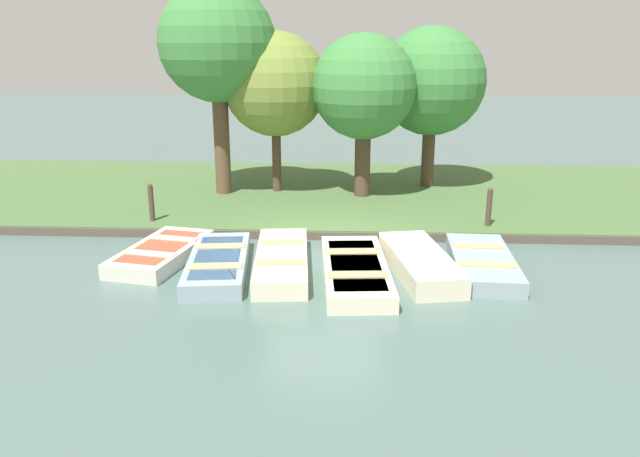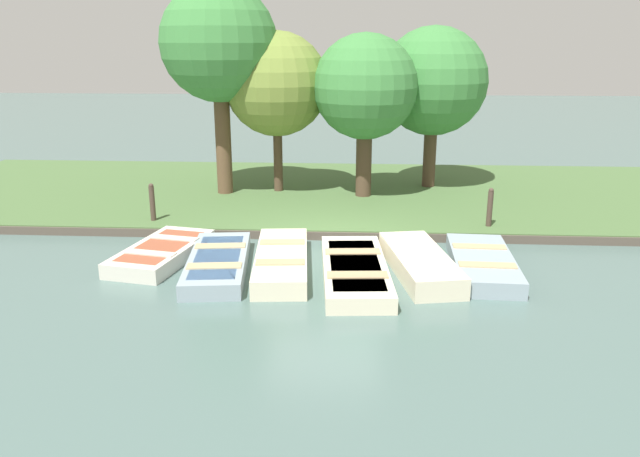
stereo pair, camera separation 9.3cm
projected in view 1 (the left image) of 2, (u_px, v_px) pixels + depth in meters
The scene contains 15 objects.
ground_plane at pixel (324, 254), 13.21m from camera, with size 80.00×80.00×0.00m, color #4C6660.
shore_bank at pixel (332, 194), 17.96m from camera, with size 8.00×24.00×0.22m.
dock_walkway at pixel (327, 230), 14.60m from camera, with size 1.05×21.43×0.19m.
rowboat_0 at pixel (162, 253), 12.83m from camera, with size 2.84×1.70×0.33m.
rowboat_1 at pixel (218, 263), 12.23m from camera, with size 3.20×1.46×0.33m.
rowboat_2 at pixel (282, 260), 12.29m from camera, with size 3.26×1.26×0.39m.
rowboat_3 at pixel (355, 270), 11.86m from camera, with size 3.47×1.45×0.33m.
rowboat_4 at pixel (420, 262), 12.12m from camera, with size 3.04×1.50×0.43m.
rowboat_5 at pixel (483, 263), 12.24m from camera, with size 2.92×1.27×0.34m.
mooring_post_near at pixel (152, 207), 14.80m from camera, with size 0.13×0.13×1.12m.
mooring_post_far at pixel (489, 211), 14.40m from camera, with size 0.13×0.13×1.12m.
park_tree_far_left at pixel (217, 45), 16.45m from camera, with size 3.12×3.12×5.85m.
park_tree_left at pixel (275, 85), 17.01m from camera, with size 2.84×2.84×4.62m.
park_tree_center at pixel (364, 88), 16.47m from camera, with size 2.78×2.78×4.56m.
park_tree_right at pixel (432, 82), 17.58m from camera, with size 3.04×3.04×4.76m.
Camera 1 is at (12.47, 0.58, 4.37)m, focal length 35.00 mm.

